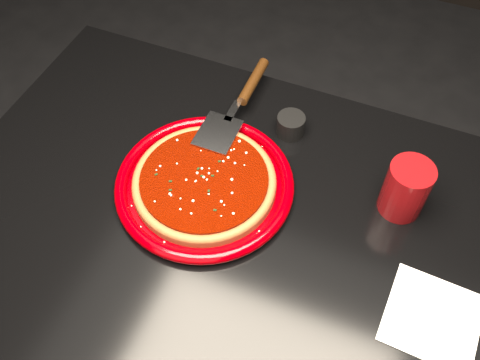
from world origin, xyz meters
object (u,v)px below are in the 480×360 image
pizza_server (238,104)px  ramekin (291,125)px  table (250,318)px  cup (406,189)px  plate (205,184)px

pizza_server → ramekin: bearing=2.5°
table → cup: size_ratio=10.76×
plate → cup: bearing=16.0°
table → pizza_server: size_ratio=3.74×
cup → table: bearing=-143.5°
cup → ramekin: bearing=158.8°
cup → plate: bearing=-164.0°
ramekin → plate: bearing=-117.6°
table → ramekin: bearing=95.1°
plate → ramekin: size_ratio=5.92×
table → ramekin: 0.48m
table → pizza_server: bearing=118.3°
plate → cup: (0.35, 0.10, 0.04)m
plate → pizza_server: (-0.01, 0.19, 0.03)m
cup → ramekin: 0.27m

